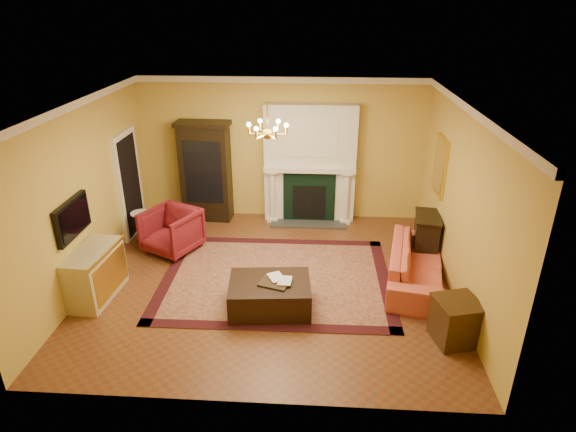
# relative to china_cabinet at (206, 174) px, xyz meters

# --- Properties ---
(floor) EXTENTS (6.00, 5.50, 0.02)m
(floor) POSITION_rel_china_cabinet_xyz_m (1.60, -2.49, -1.03)
(floor) COLOR brown
(floor) RESTS_ON ground
(ceiling) EXTENTS (6.00, 5.50, 0.02)m
(ceiling) POSITION_rel_china_cabinet_xyz_m (1.60, -2.49, 1.99)
(ceiling) COLOR silver
(ceiling) RESTS_ON wall_back
(wall_back) EXTENTS (6.00, 0.02, 3.00)m
(wall_back) POSITION_rel_china_cabinet_xyz_m (1.60, 0.27, 0.48)
(wall_back) COLOR gold
(wall_back) RESTS_ON floor
(wall_front) EXTENTS (6.00, 0.02, 3.00)m
(wall_front) POSITION_rel_china_cabinet_xyz_m (1.60, -5.25, 0.48)
(wall_front) COLOR gold
(wall_front) RESTS_ON floor
(wall_left) EXTENTS (0.02, 5.50, 3.00)m
(wall_left) POSITION_rel_china_cabinet_xyz_m (-1.41, -2.49, 0.48)
(wall_left) COLOR gold
(wall_left) RESTS_ON floor
(wall_right) EXTENTS (0.02, 5.50, 3.00)m
(wall_right) POSITION_rel_china_cabinet_xyz_m (4.61, -2.49, 0.48)
(wall_right) COLOR gold
(wall_right) RESTS_ON floor
(fireplace) EXTENTS (1.90, 0.70, 2.50)m
(fireplace) POSITION_rel_china_cabinet_xyz_m (2.20, 0.08, 0.17)
(fireplace) COLOR silver
(fireplace) RESTS_ON wall_back
(crown_molding) EXTENTS (6.00, 5.50, 0.12)m
(crown_molding) POSITION_rel_china_cabinet_xyz_m (1.60, -1.53, 1.92)
(crown_molding) COLOR white
(crown_molding) RESTS_ON ceiling
(doorway) EXTENTS (0.08, 1.05, 2.10)m
(doorway) POSITION_rel_china_cabinet_xyz_m (-1.36, -0.79, 0.03)
(doorway) COLOR white
(doorway) RESTS_ON wall_left
(tv_panel) EXTENTS (0.09, 0.95, 0.58)m
(tv_panel) POSITION_rel_china_cabinet_xyz_m (-1.35, -3.09, 0.33)
(tv_panel) COLOR black
(tv_panel) RESTS_ON wall_left
(gilt_mirror) EXTENTS (0.06, 0.76, 1.05)m
(gilt_mirror) POSITION_rel_china_cabinet_xyz_m (4.56, -1.09, 0.63)
(gilt_mirror) COLOR gold
(gilt_mirror) RESTS_ON wall_right
(chandelier) EXTENTS (0.63, 0.55, 0.53)m
(chandelier) POSITION_rel_china_cabinet_xyz_m (1.60, -2.49, 1.59)
(chandelier) COLOR gold
(chandelier) RESTS_ON ceiling
(oriental_rug) EXTENTS (3.93, 2.96, 0.02)m
(oriental_rug) POSITION_rel_china_cabinet_xyz_m (1.69, -2.43, -1.01)
(oriental_rug) COLOR #4D101E
(oriental_rug) RESTS_ON floor
(china_cabinet) EXTENTS (1.04, 0.51, 2.04)m
(china_cabinet) POSITION_rel_china_cabinet_xyz_m (0.00, 0.00, 0.00)
(china_cabinet) COLOR black
(china_cabinet) RESTS_ON floor
(wingback_armchair) EXTENTS (1.18, 1.15, 0.92)m
(wingback_armchair) POSITION_rel_china_cabinet_xyz_m (-0.36, -1.55, -0.56)
(wingback_armchair) COLOR maroon
(wingback_armchair) RESTS_ON floor
(pedestal_table) EXTENTS (0.36, 0.36, 0.64)m
(pedestal_table) POSITION_rel_china_cabinet_xyz_m (-1.04, -1.25, -0.65)
(pedestal_table) COLOR black
(pedestal_table) RESTS_ON floor
(commode) EXTENTS (0.61, 1.16, 0.84)m
(commode) POSITION_rel_china_cabinet_xyz_m (-1.13, -3.16, -0.60)
(commode) COLOR #BBAE89
(commode) RESTS_ON floor
(coral_sofa) EXTENTS (1.05, 2.28, 0.86)m
(coral_sofa) POSITION_rel_china_cabinet_xyz_m (4.06, -2.36, -0.59)
(coral_sofa) COLOR #CB5140
(coral_sofa) RESTS_ON floor
(end_table) EXTENTS (0.65, 0.65, 0.62)m
(end_table) POSITION_rel_china_cabinet_xyz_m (4.32, -3.92, -0.71)
(end_table) COLOR #38210F
(end_table) RESTS_ON floor
(console_table) EXTENTS (0.52, 0.78, 0.81)m
(console_table) POSITION_rel_china_cabinet_xyz_m (4.38, -1.49, -0.62)
(console_table) COLOR black
(console_table) RESTS_ON floor
(leather_ottoman) EXTENTS (1.30, 1.00, 0.46)m
(leather_ottoman) POSITION_rel_china_cabinet_xyz_m (1.67, -3.31, -0.77)
(leather_ottoman) COLOR black
(leather_ottoman) RESTS_ON oriental_rug
(ottoman_tray) EXTENTS (0.51, 0.45, 0.03)m
(ottoman_tray) POSITION_rel_china_cabinet_xyz_m (1.75, -3.35, -0.53)
(ottoman_tray) COLOR black
(ottoman_tray) RESTS_ON leather_ottoman
(book_a) EXTENTS (0.20, 0.12, 0.28)m
(book_a) POSITION_rel_china_cabinet_xyz_m (1.67, -3.29, -0.37)
(book_a) COLOR gray
(book_a) RESTS_ON ottoman_tray
(book_b) EXTENTS (0.20, 0.03, 0.27)m
(book_b) POSITION_rel_china_cabinet_xyz_m (1.81, -3.32, -0.38)
(book_b) COLOR gray
(book_b) RESTS_ON ottoman_tray
(topiary_left) EXTENTS (0.17, 0.17, 0.45)m
(topiary_left) POSITION_rel_china_cabinet_xyz_m (1.54, 0.04, 0.46)
(topiary_left) COLOR gray
(topiary_left) RESTS_ON fireplace
(topiary_right) EXTENTS (0.15, 0.15, 0.39)m
(topiary_right) POSITION_rel_china_cabinet_xyz_m (2.70, 0.04, 0.43)
(topiary_right) COLOR gray
(topiary_right) RESTS_ON fireplace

